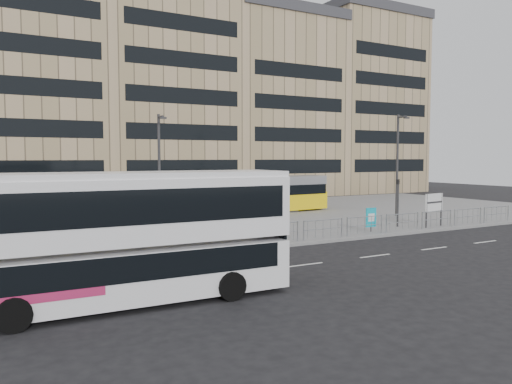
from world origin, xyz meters
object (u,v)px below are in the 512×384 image
double_decker_bus (128,233)px  lamp_post_west (160,165)px  lamp_post_east (398,161)px  tram (189,198)px  traffic_light_east (398,196)px  ad_panel (371,218)px  station_sign (434,204)px  pedestrian (272,221)px  traffic_light_west (214,209)px

double_decker_bus → lamp_post_west: bearing=69.7°
lamp_post_west → lamp_post_east: bearing=-9.8°
tram → traffic_light_east: 14.91m
tram → lamp_post_west: size_ratio=3.44×
traffic_light_east → ad_panel: bearing=172.6°
tram → station_sign: tram is taller
lamp_post_east → ad_panel: bearing=-144.3°
pedestrian → lamp_post_west: lamp_post_west is taller
tram → traffic_light_east: traffic_light_east is taller
lamp_post_west → lamp_post_east: size_ratio=0.94×
ad_panel → traffic_light_east: bearing=15.8°
traffic_light_west → station_sign: bearing=20.5°
tram → station_sign: bearing=-48.8°
double_decker_bus → pedestrian: double_decker_bus is taller
station_sign → traffic_light_east: size_ratio=0.70×
tram → traffic_light_east: bearing=-51.0°
station_sign → traffic_light_east: (-2.01, 1.18, 0.48)m
traffic_light_west → traffic_light_east: bearing=25.6°
ad_panel → lamp_post_east: lamp_post_east is taller
pedestrian → lamp_post_west: size_ratio=0.23×
double_decker_bus → traffic_light_east: (19.69, 8.10, -0.14)m
pedestrian → lamp_post_west: (-4.44, 6.76, 3.17)m
pedestrian → lamp_post_west: bearing=32.5°
pedestrian → tram: bearing=5.6°
ad_panel → traffic_light_east: 3.38m
traffic_light_west → lamp_post_west: (0.26, 9.15, 2.04)m
ad_panel → lamp_post_east: (7.47, 5.37, 3.40)m
lamp_post_east → station_sign: bearing=-112.9°
station_sign → lamp_post_west: 17.99m
ad_panel → pedestrian: size_ratio=0.87×
double_decker_bus → traffic_light_west: 8.82m
double_decker_bus → traffic_light_west: (5.93, 6.53, -0.14)m
ad_panel → lamp_post_east: 9.80m
tram → ad_panel: tram is taller
double_decker_bus → lamp_post_east: 27.27m
lamp_post_west → lamp_post_east: (17.91, -3.09, 0.24)m
station_sign → lamp_post_west: (-15.51, 8.76, 2.51)m
tram → traffic_light_west: (-3.57, -12.45, 0.50)m
station_sign → pedestrian: bearing=160.5°
lamp_post_west → lamp_post_east: lamp_post_east is taller
ad_panel → tram: bearing=121.2°
double_decker_bus → traffic_light_east: bearing=23.6°
double_decker_bus → tram: bearing=64.7°
station_sign → tram: bearing=126.1°
traffic_light_east → traffic_light_west: bearing=163.2°
station_sign → traffic_light_east: 2.38m
tram → pedestrian: tram is taller
ad_panel → traffic_light_west: bearing=-176.3°
tram → station_sign: size_ratio=11.59×
station_sign → traffic_light_east: bearing=140.3°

